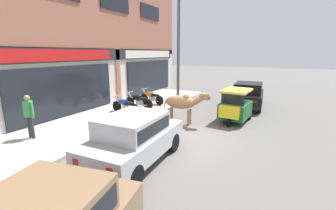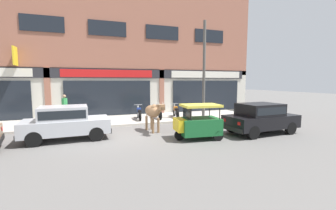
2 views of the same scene
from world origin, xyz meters
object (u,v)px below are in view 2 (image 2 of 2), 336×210
at_px(motorcycle_1, 157,112).
at_px(utility_pole, 204,70).
at_px(pedestrian, 65,105).
at_px(motorcycle_0, 139,113).
at_px(motorcycle_2, 176,111).
at_px(car_1, 260,117).
at_px(cow, 153,112).
at_px(car_0, 66,121).
at_px(auto_rickshaw, 198,124).

relative_size(motorcycle_1, utility_pole, 0.29).
distance_m(motorcycle_1, pedestrian, 5.67).
xyz_separation_m(motorcycle_0, motorcycle_2, (2.49, -0.05, 0.00)).
relative_size(car_1, motorcycle_0, 2.04).
bearing_deg(pedestrian, motorcycle_1, -8.75).
relative_size(cow, car_0, 0.59).
relative_size(car_1, motorcycle_2, 2.06).
bearing_deg(motorcycle_2, auto_rickshaw, -101.30).
xyz_separation_m(car_0, utility_pole, (7.91, 2.28, 2.38)).
height_order(car_1, utility_pole, utility_pole).
bearing_deg(car_1, motorcycle_1, 123.79).
bearing_deg(utility_pole, motorcycle_0, 163.98).
distance_m(car_0, utility_pole, 8.57).
xyz_separation_m(cow, utility_pole, (3.94, 2.04, 2.19)).
height_order(car_0, motorcycle_0, car_0).
height_order(auto_rickshaw, utility_pole, utility_pole).
bearing_deg(motorcycle_0, car_1, -47.93).
height_order(cow, car_1, cow).
bearing_deg(car_1, cow, 155.97).
bearing_deg(utility_pole, pedestrian, 166.38).
relative_size(car_0, auto_rickshaw, 1.80).
height_order(car_0, motorcycle_2, car_0).
height_order(cow, motorcycle_2, cow).
relative_size(cow, car_1, 0.58).
height_order(auto_rickshaw, motorcycle_1, auto_rickshaw).
height_order(motorcycle_1, pedestrian, pedestrian).
xyz_separation_m(cow, motorcycle_2, (2.48, 3.12, -0.49)).
xyz_separation_m(motorcycle_2, utility_pole, (1.47, -1.08, 2.69)).
distance_m(cow, motorcycle_0, 3.21).
relative_size(car_0, motorcycle_2, 2.04).
bearing_deg(motorcycle_2, utility_pole, -36.44).
bearing_deg(pedestrian, utility_pole, -13.62).
height_order(cow, motorcycle_1, cow).
bearing_deg(car_0, auto_rickshaw, -18.39).
height_order(car_1, motorcycle_1, car_1).
height_order(cow, utility_pole, utility_pole).
bearing_deg(motorcycle_0, cow, -89.70).
bearing_deg(car_0, cow, 3.48).
distance_m(car_0, auto_rickshaw, 5.70).
bearing_deg(car_0, motorcycle_0, 40.88).
bearing_deg(cow, car_1, -24.03).
bearing_deg(cow, motorcycle_2, 51.60).
xyz_separation_m(motorcycle_1, pedestrian, (-5.58, 0.86, 0.60)).
bearing_deg(cow, pedestrian, 137.14).
distance_m(motorcycle_0, motorcycle_1, 1.23).
height_order(motorcycle_2, utility_pole, utility_pole).
distance_m(motorcycle_2, utility_pole, 3.25).
bearing_deg(motorcycle_1, pedestrian, 171.25).
bearing_deg(auto_rickshaw, motorcycle_1, 92.57).
height_order(motorcycle_1, utility_pole, utility_pole).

